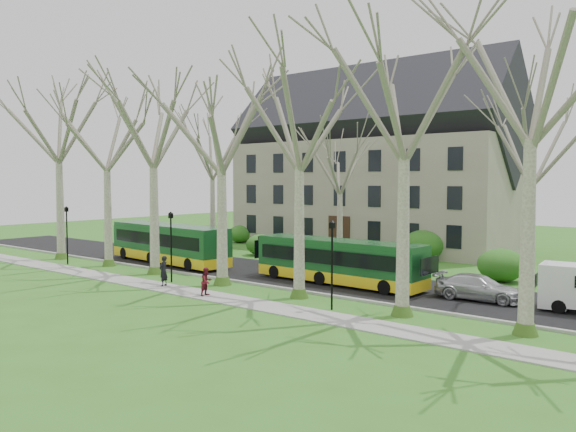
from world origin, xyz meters
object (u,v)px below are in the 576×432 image
object	(u,v)px
bus_lead	(169,243)
sedan	(479,288)
bus_follow	(338,261)
pedestrian_b	(207,282)
pedestrian_a	(164,271)

from	to	relation	value
bus_lead	sedan	bearing A→B (deg)	9.58
bus_follow	bus_lead	bearing A→B (deg)	-175.03
bus_follow	pedestrian_b	world-z (taller)	bus_follow
bus_lead	bus_follow	distance (m)	14.89
bus_follow	pedestrian_a	distance (m)	10.49
bus_lead	bus_follow	bearing A→B (deg)	9.00
pedestrian_a	pedestrian_b	distance (m)	4.07
bus_lead	pedestrian_a	world-z (taller)	bus_lead
bus_follow	pedestrian_b	distance (m)	8.29
bus_lead	sedan	xyz separation A→B (m)	(23.24, 1.47, -0.85)
pedestrian_b	sedan	bearing A→B (deg)	-62.39
bus_lead	pedestrian_b	bearing A→B (deg)	-24.64
bus_lead	pedestrian_a	size ratio (longest dim) A/B	6.73
sedan	pedestrian_a	bearing A→B (deg)	112.42
pedestrian_a	pedestrian_b	world-z (taller)	pedestrian_a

